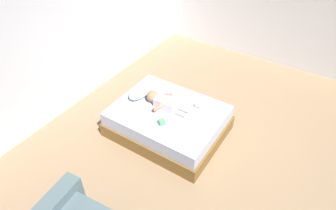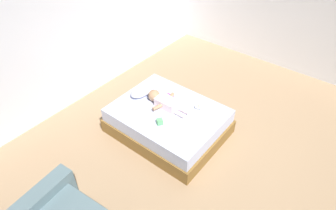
{
  "view_description": "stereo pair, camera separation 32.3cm",
  "coord_description": "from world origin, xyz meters",
  "px_view_note": "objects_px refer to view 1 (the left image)",
  "views": [
    {
      "loc": [
        -2.93,
        -0.69,
        3.35
      ],
      "look_at": [
        -0.11,
        1.13,
        0.56
      ],
      "focal_mm": 31.02,
      "sensor_mm": 36.0,
      "label": 1
    },
    {
      "loc": [
        -2.74,
        -0.95,
        3.35
      ],
      "look_at": [
        -0.11,
        1.13,
        0.56
      ],
      "focal_mm": 31.02,
      "sensor_mm": 36.0,
      "label": 2
    }
  ],
  "objects_px": {
    "pillow": "(141,91)",
    "baby_bottle": "(198,105)",
    "bed": "(168,121)",
    "baby": "(163,101)",
    "toy_block": "(162,122)",
    "toothbrush": "(168,94)"
  },
  "relations": [
    {
      "from": "pillow",
      "to": "baby_bottle",
      "type": "distance_m",
      "value": 0.96
    },
    {
      "from": "bed",
      "to": "baby",
      "type": "xyz_separation_m",
      "value": [
        0.06,
        0.13,
        0.31
      ]
    },
    {
      "from": "pillow",
      "to": "baby",
      "type": "relative_size",
      "value": 0.7
    },
    {
      "from": "bed",
      "to": "baby_bottle",
      "type": "bearing_deg",
      "value": -48.08
    },
    {
      "from": "bed",
      "to": "toy_block",
      "type": "xyz_separation_m",
      "value": [
        -0.31,
        -0.1,
        0.27
      ]
    },
    {
      "from": "toothbrush",
      "to": "baby_bottle",
      "type": "distance_m",
      "value": 0.56
    },
    {
      "from": "bed",
      "to": "baby_bottle",
      "type": "height_order",
      "value": "baby_bottle"
    },
    {
      "from": "pillow",
      "to": "toothbrush",
      "type": "height_order",
      "value": "pillow"
    },
    {
      "from": "toy_block",
      "to": "baby_bottle",
      "type": "distance_m",
      "value": 0.67
    },
    {
      "from": "bed",
      "to": "baby_bottle",
      "type": "relative_size",
      "value": 17.48
    },
    {
      "from": "baby",
      "to": "pillow",
      "type": "bearing_deg",
      "value": 86.7
    },
    {
      "from": "baby",
      "to": "toy_block",
      "type": "height_order",
      "value": "baby"
    },
    {
      "from": "bed",
      "to": "toothbrush",
      "type": "distance_m",
      "value": 0.45
    },
    {
      "from": "toothbrush",
      "to": "baby_bottle",
      "type": "bearing_deg",
      "value": -90.73
    },
    {
      "from": "bed",
      "to": "toy_block",
      "type": "bearing_deg",
      "value": -162.9
    },
    {
      "from": "toothbrush",
      "to": "toy_block",
      "type": "distance_m",
      "value": 0.7
    },
    {
      "from": "baby_bottle",
      "to": "toy_block",
      "type": "bearing_deg",
      "value": 158.12
    },
    {
      "from": "toy_block",
      "to": "baby_bottle",
      "type": "height_order",
      "value": "toy_block"
    },
    {
      "from": "baby",
      "to": "baby_bottle",
      "type": "distance_m",
      "value": 0.54
    },
    {
      "from": "toothbrush",
      "to": "baby_bottle",
      "type": "relative_size",
      "value": 1.52
    },
    {
      "from": "toothbrush",
      "to": "toy_block",
      "type": "relative_size",
      "value": 1.32
    },
    {
      "from": "toothbrush",
      "to": "toy_block",
      "type": "bearing_deg",
      "value": -154.04
    }
  ]
}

